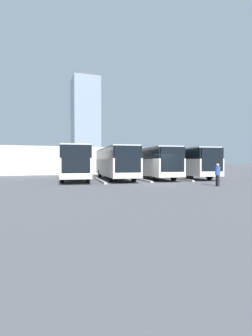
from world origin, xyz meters
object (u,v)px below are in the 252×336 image
at_px(bus_0, 183,162).
at_px(bus_2, 115,162).
at_px(pedestrian, 218,174).
at_px(bus_1, 151,162).
at_px(bus_3, 74,162).

relative_size(bus_0, bus_2, 1.00).
bearing_deg(bus_0, pedestrian, 78.44).
height_order(bus_0, bus_1, same).
height_order(bus_2, bus_3, same).
relative_size(bus_2, pedestrian, 7.43).
distance_m(bus_0, bus_3, 12.55).
xyz_separation_m(bus_1, bus_2, (4.18, 0.05, 0.00)).
relative_size(bus_1, pedestrian, 7.43).
xyz_separation_m(bus_2, pedestrian, (-4.87, 10.13, -0.91)).
relative_size(bus_3, pedestrian, 7.43).
distance_m(bus_0, bus_2, 8.37).
relative_size(bus_2, bus_3, 1.00).
height_order(bus_1, bus_2, same).
bearing_deg(bus_1, bus_0, -173.07).
distance_m(bus_1, bus_3, 8.37).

